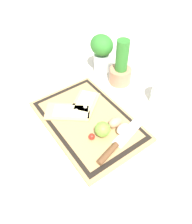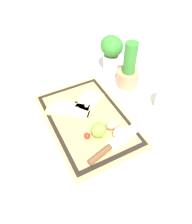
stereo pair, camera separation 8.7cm
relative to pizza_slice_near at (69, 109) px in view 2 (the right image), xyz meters
The scene contains 12 objects.
ground_plane 0.09m from the pizza_slice_near, 30.89° to the left, with size 6.00×6.00×0.00m, color silver.
cutting_board 0.09m from the pizza_slice_near, 30.89° to the left, with size 0.46×0.31×0.02m.
pizza_slice_near is the anchor object (origin of this frame).
pizza_slice_far 0.08m from the pizza_slice_near, 91.29° to the left, with size 0.17×0.18×0.02m.
knife 0.25m from the pizza_slice_near, 10.26° to the left, with size 0.10×0.26×0.02m.
egg_brown 0.20m from the pizza_slice_near, 33.74° to the left, with size 0.04×0.06×0.04m, color tan.
egg_pink 0.24m from the pizza_slice_near, 28.82° to the left, with size 0.04×0.06×0.04m, color beige.
lime 0.18m from the pizza_slice_near, 14.55° to the left, with size 0.06×0.06×0.06m, color #70A838.
cherry_tomato_red 0.16m from the pizza_slice_near, ahead, with size 0.02×0.02×0.02m, color red.
herb_pot 0.32m from the pizza_slice_near, 98.83° to the left, with size 0.10×0.10×0.22m.
sauce_jar 0.41m from the pizza_slice_near, 66.51° to the left, with size 0.09×0.09×0.10m.
herb_glass 0.35m from the pizza_slice_near, 119.44° to the left, with size 0.12×0.10×0.20m.
Camera 2 is at (0.53, -0.24, 0.67)m, focal length 35.00 mm.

